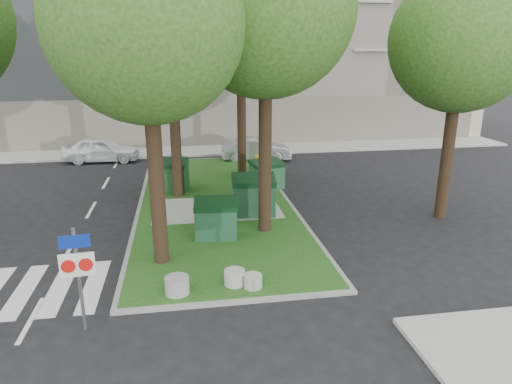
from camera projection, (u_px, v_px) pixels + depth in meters
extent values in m
plane|color=black|center=(219.00, 304.00, 11.60)|extent=(120.00, 120.00, 0.00)
cube|color=#164213|center=(215.00, 202.00, 19.20)|extent=(6.00, 16.00, 0.12)
cube|color=gray|center=(215.00, 202.00, 19.20)|extent=(6.30, 16.30, 0.10)
cube|color=#999993|center=(194.00, 151.00, 29.02)|extent=(42.00, 3.00, 0.12)
cube|color=silver|center=(77.00, 286.00, 12.43)|extent=(5.00, 3.00, 0.01)
cube|color=tan|center=(187.00, 25.00, 33.73)|extent=(41.00, 12.00, 16.00)
cylinder|color=black|center=(155.00, 165.00, 12.81)|extent=(0.44, 0.44, 6.16)
sphere|color=#214A13|center=(146.00, 24.00, 11.70)|extent=(5.20, 5.20, 5.20)
cylinder|color=black|center=(265.00, 139.00, 15.15)|extent=(0.44, 0.44, 6.72)
sphere|color=#214A13|center=(266.00, 7.00, 13.94)|extent=(5.60, 5.60, 5.60)
cylinder|color=black|center=(175.00, 131.00, 19.05)|extent=(0.44, 0.44, 5.88)
sphere|color=#214A13|center=(170.00, 41.00, 18.00)|extent=(4.80, 4.80, 4.80)
cylinder|color=black|center=(241.00, 108.00, 22.21)|extent=(0.44, 0.44, 7.00)
sphere|color=#214A13|center=(241.00, 15.00, 20.95)|extent=(5.80, 5.80, 5.80)
cylinder|color=black|center=(449.00, 142.00, 16.82)|extent=(0.44, 0.44, 5.88)
sphere|color=#214A13|center=(462.00, 40.00, 15.77)|extent=(5.00, 5.00, 5.00)
cube|color=#0E3413|center=(170.00, 178.00, 20.45)|extent=(1.70, 1.34, 1.18)
cube|color=black|center=(170.00, 163.00, 20.25)|extent=(1.77, 1.42, 0.34)
cube|color=#123E23|center=(216.00, 222.00, 15.33)|extent=(1.45, 1.04, 1.08)
cube|color=black|center=(215.00, 204.00, 15.14)|extent=(1.50, 1.11, 0.31)
cube|color=#10371F|center=(253.00, 198.00, 17.46)|extent=(1.68, 1.22, 1.26)
cube|color=black|center=(253.00, 180.00, 17.25)|extent=(1.75, 1.30, 0.36)
cube|color=#164825|center=(267.00, 177.00, 20.76)|extent=(1.60, 1.31, 1.09)
cube|color=black|center=(267.00, 163.00, 20.57)|extent=(1.67, 1.38, 0.32)
cylinder|color=gray|center=(177.00, 285.00, 11.81)|extent=(0.63, 0.63, 0.45)
cylinder|color=#A3A29D|center=(253.00, 281.00, 12.13)|extent=(0.49, 0.49, 0.35)
cylinder|color=#A9A9A4|center=(235.00, 277.00, 12.27)|extent=(0.57, 0.57, 0.41)
cylinder|color=gold|center=(259.00, 163.00, 23.96)|extent=(0.46, 0.46, 0.80)
cylinder|color=slate|center=(79.00, 281.00, 10.14)|extent=(0.09, 0.09, 2.52)
cube|color=navy|center=(74.00, 241.00, 9.86)|extent=(0.66, 0.09, 0.30)
cube|color=white|center=(77.00, 264.00, 10.02)|extent=(0.76, 0.10, 0.55)
cylinder|color=red|center=(69.00, 265.00, 10.00)|extent=(0.30, 0.05, 0.30)
cylinder|color=red|center=(86.00, 264.00, 10.05)|extent=(0.30, 0.05, 0.30)
imported|color=white|center=(101.00, 149.00, 26.27)|extent=(4.33, 1.94, 1.44)
imported|color=#95989C|center=(256.00, 149.00, 26.55)|extent=(4.13, 1.76, 1.32)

